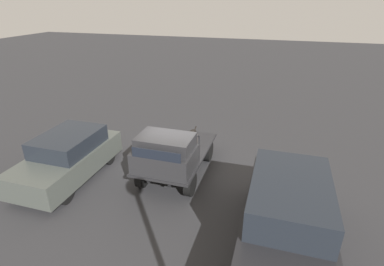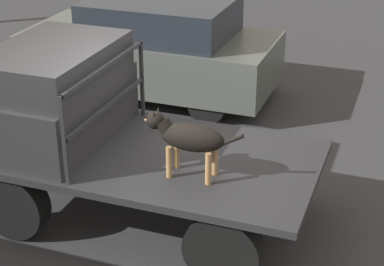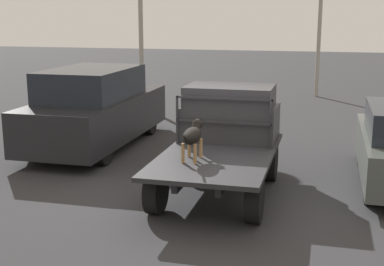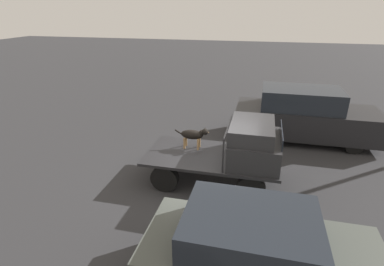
{
  "view_description": "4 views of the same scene",
  "coord_description": "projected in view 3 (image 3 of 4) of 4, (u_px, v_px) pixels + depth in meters",
  "views": [
    {
      "loc": [
        8.88,
        3.24,
        5.84
      ],
      "look_at": [
        -0.68,
        0.34,
        1.32
      ],
      "focal_mm": 28.0,
      "sensor_mm": 36.0,
      "label": 1
    },
    {
      "loc": [
        -2.65,
        5.74,
        4.05
      ],
      "look_at": [
        -0.68,
        0.34,
        1.32
      ],
      "focal_mm": 60.0,
      "sensor_mm": 36.0,
      "label": 2
    },
    {
      "loc": [
        -9.37,
        -1.9,
        3.33
      ],
      "look_at": [
        -0.68,
        0.34,
        1.32
      ],
      "focal_mm": 50.0,
      "sensor_mm": 36.0,
      "label": 3
    },
    {
      "loc": [
        1.22,
        -7.66,
        4.79
      ],
      "look_at": [
        -0.68,
        0.34,
        1.32
      ],
      "focal_mm": 28.0,
      "sensor_mm": 36.0,
      "label": 4
    }
  ],
  "objects": [
    {
      "name": "ground_plane",
      "position": [
        218.0,
        195.0,
        10.04
      ],
      "size": [
        80.0,
        80.0,
        0.0
      ],
      "primitive_type": "plane",
      "color": "#2D2D30"
    },
    {
      "name": "flatbed_truck",
      "position": [
        219.0,
        164.0,
        9.91
      ],
      "size": [
        3.81,
        2.0,
        0.83
      ],
      "color": "black",
      "rests_on": "ground"
    },
    {
      "name": "truck_cab",
      "position": [
        230.0,
        113.0,
        10.83
      ],
      "size": [
        1.36,
        1.88,
        1.09
      ],
      "color": "#28282B",
      "rests_on": "flatbed_truck"
    },
    {
      "name": "truck_headboard",
      "position": [
        224.0,
        114.0,
        10.13
      ],
      "size": [
        0.04,
        1.88,
        0.95
      ],
      "color": "#232326",
      "rests_on": "flatbed_truck"
    },
    {
      "name": "dog",
      "position": [
        193.0,
        135.0,
        9.26
      ],
      "size": [
        1.06,
        0.28,
        0.7
      ],
      "rotation": [
        0.0,
        0.0,
        0.18
      ],
      "color": "#9E7547",
      "rests_on": "flatbed_truck"
    },
    {
      "name": "parked_pickup_far",
      "position": [
        96.0,
        109.0,
        13.47
      ],
      "size": [
        5.19,
        2.01,
        2.02
      ],
      "rotation": [
        0.0,
        0.0,
        -0.04
      ],
      "color": "black",
      "rests_on": "ground"
    }
  ]
}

